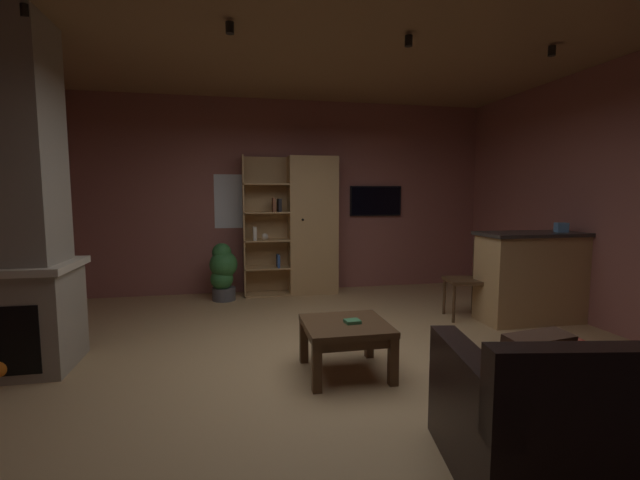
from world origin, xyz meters
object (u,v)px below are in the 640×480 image
bookshelf_cabinet (306,226)px  coffee_table (346,332)px  stone_fireplace (10,215)px  table_book_0 (352,321)px  leather_couch (608,423)px  dining_chair (471,275)px  potted_floor_plant (223,271)px  kitchen_bar_counter (540,276)px  wall_mounted_tv (376,201)px  tissue_box (561,227)px

bookshelf_cabinet → coffee_table: bearing=-93.6°
stone_fireplace → table_book_0: bearing=-13.4°
leather_couch → dining_chair: size_ratio=1.90×
bookshelf_cabinet → potted_floor_plant: (-1.23, -0.25, -0.59)m
leather_couch → potted_floor_plant: bearing=115.3°
kitchen_bar_counter → wall_mounted_tv: 2.68m
bookshelf_cabinet → kitchen_bar_counter: (2.44, -1.98, -0.48)m
potted_floor_plant → wall_mounted_tv: bearing=11.0°
kitchen_bar_counter → leather_couch: size_ratio=0.85×
coffee_table → potted_floor_plant: 2.93m
potted_floor_plant → wall_mounted_tv: (2.38, 0.46, 0.96)m
leather_couch → coffee_table: leather_couch is taller
coffee_table → dining_chair: 2.27m
bookshelf_cabinet → kitchen_bar_counter: size_ratio=1.38×
leather_couch → potted_floor_plant: 4.76m
tissue_box → coffee_table: size_ratio=0.18×
kitchen_bar_counter → dining_chair: size_ratio=1.61×
bookshelf_cabinet → leather_couch: 4.67m
bookshelf_cabinet → dining_chair: bookshelf_cabinet is taller
coffee_table → table_book_0: bearing=-23.7°
tissue_box → dining_chair: tissue_box is taller
table_book_0 → kitchen_bar_counter: bearing=21.8°
table_book_0 → potted_floor_plant: 2.97m
tissue_box → leather_couch: bearing=-126.2°
leather_couch → coffee_table: (-0.98, 1.57, 0.04)m
coffee_table → kitchen_bar_counter: bearing=21.0°
bookshelf_cabinet → stone_fireplace: bearing=-140.7°
coffee_table → table_book_0: (0.05, -0.02, 0.10)m
bookshelf_cabinet → wall_mounted_tv: bookshelf_cabinet is taller
stone_fireplace → bookshelf_cabinet: size_ratio=1.42×
coffee_table → leather_couch: bearing=-57.9°
potted_floor_plant → tissue_box: bearing=-24.7°
tissue_box → wall_mounted_tv: (-1.49, 2.24, 0.28)m
dining_chair → leather_couch: bearing=-107.7°
table_book_0 → wall_mounted_tv: size_ratio=0.15×
table_book_0 → tissue_box: bearing=19.3°
tissue_box → leather_couch: (-1.84, -2.52, -0.80)m
stone_fireplace → wall_mounted_tv: bearing=32.4°
table_book_0 → dining_chair: (1.83, 1.27, 0.09)m
kitchen_bar_counter → coffee_table: (-2.62, -1.01, -0.18)m
tissue_box → coffee_table: 3.07m
tissue_box → wall_mounted_tv: bearing=123.5°
dining_chair → potted_floor_plant: (-2.93, 1.48, -0.11)m
stone_fireplace → leather_couch: size_ratio=1.66×
dining_chair → potted_floor_plant: bearing=153.2°
leather_couch → tissue_box: bearing=53.8°
bookshelf_cabinet → potted_floor_plant: 1.39m
tissue_box → coffee_table: bearing=-161.4°
kitchen_bar_counter → coffee_table: size_ratio=2.16×
wall_mounted_tv → tissue_box: bearing=-56.5°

